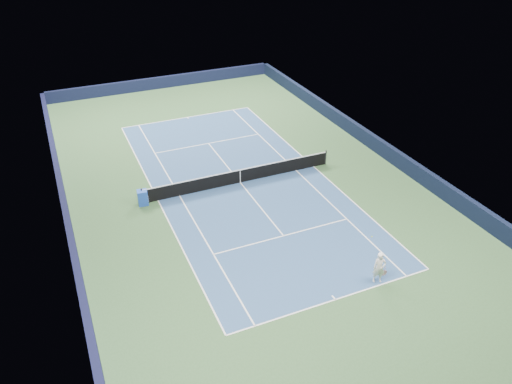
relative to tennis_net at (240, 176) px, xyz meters
name	(u,v)px	position (x,y,z in m)	size (l,w,h in m)	color
ground	(240,183)	(0.00, 0.00, -0.50)	(40.00, 40.00, 0.00)	#30532D
wall_far	(163,82)	(0.00, 19.82, 0.05)	(22.00, 0.35, 1.10)	black
wall_right	(379,146)	(10.82, 0.00, 0.05)	(0.35, 40.00, 1.10)	black
wall_left	(66,212)	(-10.82, 0.00, 0.05)	(0.35, 40.00, 1.10)	black
court_surface	(240,183)	(0.00, 0.00, -0.50)	(10.97, 23.77, 0.01)	navy
baseline_far	(187,117)	(0.00, 11.88, -0.50)	(10.97, 0.08, 0.00)	white
baseline_near	(335,300)	(0.00, -11.88, -0.50)	(10.97, 0.08, 0.00)	white
sideline_doubles_right	(314,166)	(5.49, 0.00, -0.50)	(0.08, 23.77, 0.00)	white
sideline_doubles_left	(158,200)	(-5.49, 0.00, -0.50)	(0.08, 23.77, 0.00)	white
sideline_singles_right	(296,170)	(4.12, 0.00, -0.50)	(0.08, 23.77, 0.00)	white
sideline_singles_left	(180,196)	(-4.12, 0.00, -0.50)	(0.08, 23.77, 0.00)	white
service_line_far	(209,143)	(0.00, 6.40, -0.50)	(8.23, 0.08, 0.00)	white
service_line_near	(284,236)	(0.00, -6.40, -0.50)	(8.23, 0.08, 0.00)	white
center_service_line	(240,182)	(0.00, 0.00, -0.50)	(0.08, 12.80, 0.00)	white
center_mark_far	(188,118)	(0.00, 11.73, -0.50)	(0.08, 0.30, 0.00)	white
center_mark_near	(334,298)	(0.00, -11.73, -0.50)	(0.08, 0.30, 0.00)	white
tennis_net	(240,176)	(0.00, 0.00, 0.00)	(12.90, 0.10, 1.07)	black
sponsor_cube	(143,198)	(-6.40, -0.07, -0.02)	(0.65, 0.60, 0.97)	blue
tennis_player	(379,268)	(2.56, -11.59, 0.34)	(0.83, 1.33, 2.03)	white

